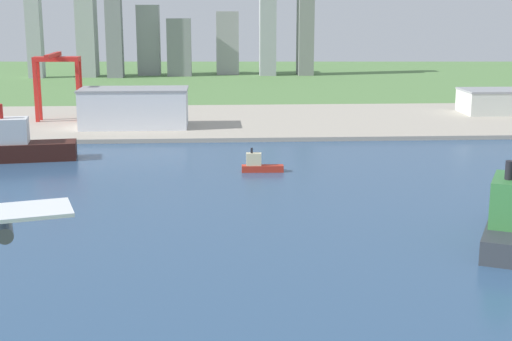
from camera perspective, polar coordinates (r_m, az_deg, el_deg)
The scene contains 10 objects.
ground_plane at distance 281.94m, azimuth -4.39°, elevation -2.24°, with size 2400.00×2400.00×0.00m, color #558045.
water_bay at distance 224.44m, azimuth -4.65°, elevation -6.14°, with size 840.00×360.00×0.15m, color #2D4C70.
industrial_pier at distance 467.95m, azimuth -4.00°, elevation 3.86°, with size 840.00×140.00×2.50m, color #A89F90.
tugboat_small at distance 326.40m, azimuth 0.26°, elevation 0.43°, with size 18.79×4.84×10.95m.
cargo_ship at distance 368.65m, azimuth -18.37°, elevation 1.89°, with size 56.64×22.51×27.44m.
container_barge at distance 241.79m, azimuth 19.00°, elevation -3.50°, with size 34.64×56.29×27.08m.
port_crane_red at distance 472.16m, azimuth -15.29°, elevation 7.45°, with size 28.26×37.71×42.67m.
warehouse_main at distance 440.01m, azimuth -9.48°, elevation 4.86°, with size 63.59×30.32×23.19m.
warehouse_annex at distance 518.24m, azimuth 17.98°, elevation 5.17°, with size 40.79×32.63×16.07m.
distant_skyline at distance 800.40m, azimuth -6.18°, elevation 11.04°, with size 301.63×53.41×139.93m.
Camera 1 is at (5.80, 27.46, 71.98)m, focal length 51.22 mm.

